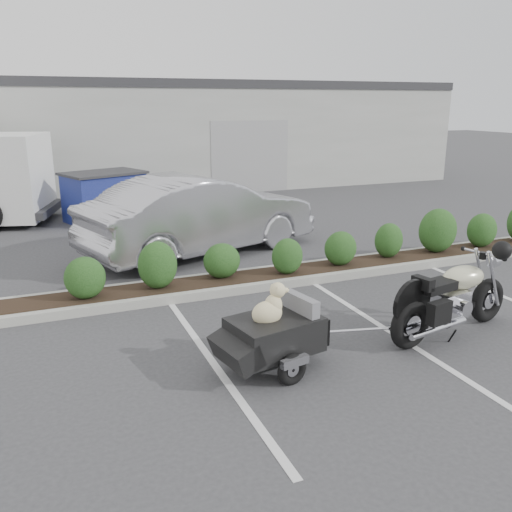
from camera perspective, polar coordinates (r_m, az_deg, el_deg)
name	(u,v)px	position (r m, az deg, el deg)	size (l,w,h in m)	color
ground	(298,329)	(8.11, 4.48, -7.69)	(90.00, 90.00, 0.00)	#38383A
planter_kerb	(294,274)	(10.34, 4.00, -1.94)	(12.00, 1.00, 0.15)	#9E9E93
building	(117,133)	(23.89, -14.42, 12.47)	(26.00, 10.00, 4.00)	#9EA099
motorcycle	(453,299)	(8.20, 20.05, -4.24)	(2.38, 0.99, 1.38)	black
pet_trailer	(273,333)	(6.78, 1.84, -8.13)	(1.94, 1.10, 1.14)	black
sedan	(201,215)	(11.92, -5.81, 4.35)	(1.83, 5.26, 1.73)	#BBBAC2
dumpster	(105,196)	(15.82, -15.64, 6.09)	(2.47, 2.09, 1.38)	navy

